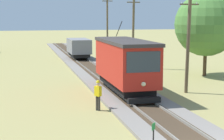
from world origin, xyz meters
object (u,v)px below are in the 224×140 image
freight_car (79,48)px  track_worker (98,94)px  utility_pole_far (107,24)px  red_tram (125,63)px  utility_pole_near_tram (188,42)px  tree_right_near (206,25)px  utility_pole_mid (133,30)px  trackside_signal_marker (153,135)px

freight_car → track_worker: 25.12m
utility_pole_far → red_tram: bearing=-100.3°
freight_car → track_worker: size_ratio=2.91×
utility_pole_near_tram → tree_right_near: bearing=53.8°
freight_car → utility_pole_mid: bearing=-62.7°
track_worker → tree_right_near: tree_right_near is taller
utility_pole_mid → trackside_signal_marker: 24.49m
utility_pole_mid → utility_pole_far: (0.00, 11.83, 0.32)m
utility_pole_mid → utility_pole_far: size_ratio=0.92×
red_tram → track_worker: (-2.75, -3.98, -1.21)m
trackside_signal_marker → track_worker: (-0.84, 6.99, 0.32)m
red_tram → utility_pole_mid: 13.33m
trackside_signal_marker → utility_pole_near_tram: bearing=58.5°
freight_car → trackside_signal_marker: size_ratio=4.41×
red_tram → utility_pole_mid: bearing=70.5°
utility_pole_mid → tree_right_near: bearing=-52.6°
utility_pole_near_tram → utility_pole_mid: utility_pole_mid is taller
trackside_signal_marker → utility_pole_far: bearing=79.8°
freight_car → utility_pole_far: size_ratio=0.62×
freight_car → red_tram: bearing=-90.0°
freight_car → trackside_signal_marker: freight_car is taller
utility_pole_near_tram → trackside_signal_marker: (-6.31, -10.32, -2.98)m
freight_car → utility_pole_far: (4.41, 3.29, 2.75)m
utility_pole_far → track_worker: bearing=-104.2°
freight_car → tree_right_near: 17.87m
utility_pole_mid → trackside_signal_marker: utility_pole_mid is taller
utility_pole_far → trackside_signal_marker: utility_pole_far is taller
red_tram → utility_pole_far: size_ratio=1.01×
trackside_signal_marker → track_worker: 7.05m
utility_pole_near_tram → freight_car: bearing=101.5°
utility_pole_mid → utility_pole_far: 11.83m
tree_right_near → red_tram: bearing=-147.0°
freight_car → track_worker: (-2.75, -24.97, -0.57)m
tree_right_near → utility_pole_near_tram: bearing=-126.2°
red_tram → utility_pole_far: utility_pole_far is taller
red_tram → utility_pole_near_tram: (4.40, -0.65, 1.45)m
red_tram → freight_car: bearing=90.0°
freight_car → utility_pole_mid: utility_pole_mid is taller
utility_pole_far → trackside_signal_marker: 36.00m
utility_pole_far → track_worker: (-7.15, -28.26, -3.32)m
utility_pole_mid → tree_right_near: utility_pole_mid is taller
utility_pole_mid → utility_pole_far: utility_pole_far is taller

